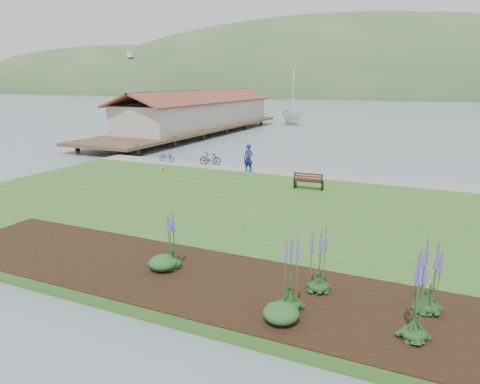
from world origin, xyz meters
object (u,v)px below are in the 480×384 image
at_px(person, 248,156).
at_px(bicycle_a, 167,157).
at_px(park_bench, 309,181).
at_px(sailboat, 292,125).

distance_m(person, bicycle_a, 7.47).
bearing_deg(park_bench, sailboat, 105.20).
relative_size(person, sailboat, 0.09).
distance_m(park_bench, sailboat, 42.54).
relative_size(park_bench, sailboat, 0.06).
relative_size(park_bench, person, 0.75).
height_order(bicycle_a, sailboat, sailboat).
xyz_separation_m(bicycle_a, sailboat, (-1.20, 36.26, -0.80)).
xyz_separation_m(park_bench, sailboat, (-13.62, 40.29, -0.91)).
relative_size(person, bicycle_a, 1.48).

